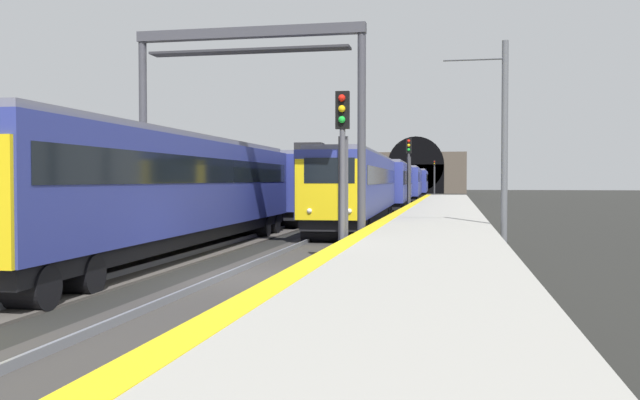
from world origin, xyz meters
TOP-DOWN VIEW (x-y plane):
  - ground_plane at (0.00, 0.00)m, footprint 320.00×320.00m
  - platform_right at (0.00, -4.07)m, footprint 112.00×4.11m
  - platform_right_edge_strip at (0.00, -2.26)m, footprint 112.00×0.50m
  - track_main_line at (0.00, 0.00)m, footprint 160.00×3.04m
  - track_adjacent_line at (0.00, 4.23)m, footprint 160.00×3.02m
  - train_main_approaching at (46.44, -0.00)m, footprint 75.13×3.26m
  - train_adjacent_platform at (26.25, 4.23)m, footprint 64.45×3.33m
  - railway_signal_near at (2.43, -1.77)m, footprint 0.39×0.38m
  - railway_signal_mid at (30.97, -1.77)m, footprint 0.39×0.38m
  - railway_signal_far at (93.45, -1.77)m, footprint 0.39×0.38m
  - overhead_signal_gantry at (6.18, 2.11)m, footprint 0.70×8.12m
  - tunnel_portal at (111.92, 2.11)m, footprint 2.48×18.47m
  - catenary_mast_near at (7.45, -6.48)m, footprint 0.22×2.18m

SIDE VIEW (x-z plane):
  - ground_plane at x=0.00m, z-range 0.00..0.00m
  - track_main_line at x=0.00m, z-range -0.06..0.15m
  - track_adjacent_line at x=0.00m, z-range -0.06..0.15m
  - platform_right at x=0.00m, z-range 0.00..0.97m
  - platform_right_edge_strip at x=0.00m, z-range 0.97..0.97m
  - train_main_approaching at x=46.44m, z-range 0.30..4.16m
  - train_adjacent_platform at x=26.25m, z-range -0.15..4.72m
  - railway_signal_near at x=2.43m, z-range 0.54..5.52m
  - railway_signal_mid at x=30.97m, z-range 0.56..5.95m
  - railway_signal_far at x=93.45m, z-range 0.46..6.07m
  - catenary_mast_near at x=7.45m, z-range 0.11..7.33m
  - tunnel_portal at x=111.92m, z-range -1.40..9.16m
  - overhead_signal_gantry at x=6.18m, z-range 1.86..9.60m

